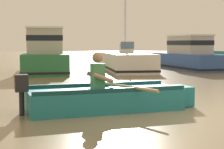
# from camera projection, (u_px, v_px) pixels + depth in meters

# --- Properties ---
(ground_plane) EXTENTS (120.00, 120.00, 0.00)m
(ground_plane) POSITION_uv_depth(u_px,v_px,m) (187.00, 116.00, 6.68)
(ground_plane) COLOR #7A6B4C
(rowboat_with_person) EXTENTS (3.72, 1.87, 1.19)m
(rowboat_with_person) POSITION_uv_depth(u_px,v_px,m) (108.00, 98.00, 7.25)
(rowboat_with_person) COLOR #1E727A
(rowboat_with_person) RESTS_ON ground
(moored_boat_green) EXTENTS (2.42, 5.84, 2.11)m
(moored_boat_green) POSITION_uv_depth(u_px,v_px,m) (45.00, 56.00, 16.86)
(moored_boat_green) COLOR #287042
(moored_boat_green) RESTS_ON ground
(moored_boat_white) EXTENTS (2.71, 6.81, 3.57)m
(moored_boat_white) POSITION_uv_depth(u_px,v_px,m) (125.00, 62.00, 18.53)
(moored_boat_white) COLOR white
(moored_boat_white) RESTS_ON ground
(moored_boat_blue) EXTENTS (1.97, 6.33, 1.83)m
(moored_boat_blue) POSITION_uv_depth(u_px,v_px,m) (185.00, 56.00, 19.25)
(moored_boat_blue) COLOR #2D519E
(moored_boat_blue) RESTS_ON ground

